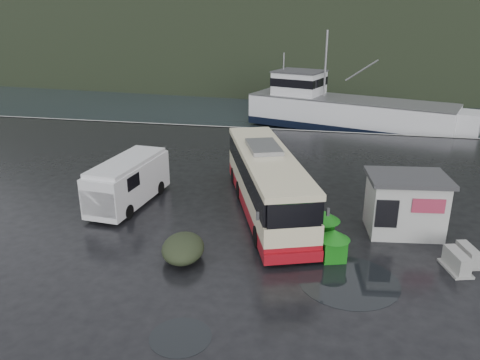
% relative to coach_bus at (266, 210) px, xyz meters
% --- Properties ---
extents(ground, '(160.00, 160.00, 0.00)m').
position_rel_coach_bus_xyz_m(ground, '(-1.21, -2.03, 0.00)').
color(ground, black).
rests_on(ground, ground).
extents(harbor_water, '(300.00, 180.00, 0.02)m').
position_rel_coach_bus_xyz_m(harbor_water, '(-1.21, 107.97, 0.00)').
color(harbor_water, black).
rests_on(harbor_water, ground).
extents(quay_edge, '(160.00, 0.60, 1.50)m').
position_rel_coach_bus_xyz_m(quay_edge, '(-1.21, 17.97, 0.00)').
color(quay_edge, '#999993').
rests_on(quay_edge, ground).
extents(headland, '(780.00, 540.00, 570.00)m').
position_rel_coach_bus_xyz_m(headland, '(8.79, 247.97, 0.00)').
color(headland, black).
rests_on(headland, ground).
extents(coach_bus, '(6.70, 12.14, 3.34)m').
position_rel_coach_bus_xyz_m(coach_bus, '(0.00, 0.00, 0.00)').
color(coach_bus, beige).
rests_on(coach_bus, ground).
extents(white_van, '(2.65, 6.21, 2.52)m').
position_rel_coach_bus_xyz_m(white_van, '(-7.40, -0.54, 0.00)').
color(white_van, silver).
rests_on(white_van, ground).
extents(waste_bin_left, '(1.16, 1.16, 1.55)m').
position_rel_coach_bus_xyz_m(waste_bin_left, '(3.00, -3.03, 0.00)').
color(waste_bin_left, '#147114').
rests_on(waste_bin_left, ground).
extents(waste_bin_right, '(1.24, 1.24, 1.38)m').
position_rel_coach_bus_xyz_m(waste_bin_right, '(3.50, -4.56, 0.00)').
color(waste_bin_right, '#147114').
rests_on(waste_bin_right, ground).
extents(dome_tent, '(2.21, 2.78, 0.98)m').
position_rel_coach_bus_xyz_m(dome_tent, '(-2.69, -5.74, 0.00)').
color(dome_tent, '#28311D').
rests_on(dome_tent, ground).
extents(ticket_kiosk, '(3.89, 3.12, 2.81)m').
position_rel_coach_bus_xyz_m(ticket_kiosk, '(6.70, -1.20, 0.00)').
color(ticket_kiosk, '#BABAB5').
rests_on(ticket_kiosk, ground).
extents(jersey_barrier_a, '(1.17, 1.73, 0.79)m').
position_rel_coach_bus_xyz_m(jersey_barrier_a, '(8.41, -4.43, 0.00)').
color(jersey_barrier_a, '#999993').
rests_on(jersey_barrier_a, ground).
extents(jersey_barrier_b, '(1.04, 1.55, 0.71)m').
position_rel_coach_bus_xyz_m(jersey_barrier_b, '(9.01, -3.70, 0.00)').
color(jersey_barrier_b, '#999993').
rests_on(jersey_barrier_b, ground).
extents(fishing_trawler, '(24.10, 12.52, 9.47)m').
position_rel_coach_bus_xyz_m(fishing_trawler, '(4.68, 24.85, 0.00)').
color(fishing_trawler, silver).
rests_on(fishing_trawler, ground).
extents(puddles, '(8.34, 15.27, 0.01)m').
position_rel_coach_bus_xyz_m(puddles, '(2.71, -4.91, 0.01)').
color(puddles, black).
rests_on(puddles, ground).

